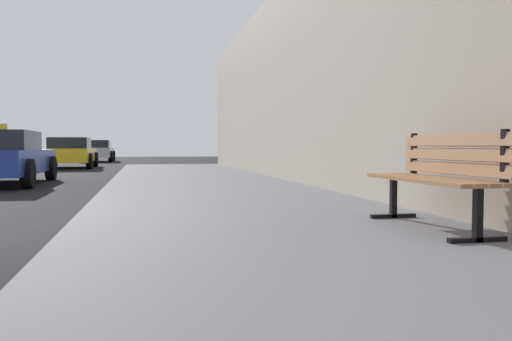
{
  "coord_description": "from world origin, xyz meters",
  "views": [
    {
      "loc": [
        2.74,
        -6.09,
        0.9
      ],
      "look_at": [
        3.92,
        -0.69,
        0.64
      ],
      "focal_mm": 36.1,
      "sensor_mm": 36.0,
      "label": 1
    }
  ],
  "objects_px": {
    "car_silver": "(96,151)",
    "car_blue": "(1,157)",
    "bench": "(439,173)",
    "car_yellow": "(71,153)"
  },
  "relations": [
    {
      "from": "car_yellow",
      "to": "car_silver",
      "type": "relative_size",
      "value": 0.96
    },
    {
      "from": "car_yellow",
      "to": "car_blue",
      "type": "bearing_deg",
      "value": -91.73
    },
    {
      "from": "car_silver",
      "to": "car_blue",
      "type": "bearing_deg",
      "value": -91.62
    },
    {
      "from": "car_blue",
      "to": "car_silver",
      "type": "bearing_deg",
      "value": 88.38
    },
    {
      "from": "bench",
      "to": "car_yellow",
      "type": "xyz_separation_m",
      "value": [
        -5.67,
        18.43,
        -0.02
      ]
    },
    {
      "from": "car_yellow",
      "to": "car_silver",
      "type": "bearing_deg",
      "value": 88.49
    },
    {
      "from": "car_blue",
      "to": "car_silver",
      "type": "relative_size",
      "value": 1.04
    },
    {
      "from": "car_blue",
      "to": "car_yellow",
      "type": "bearing_deg",
      "value": 88.27
    },
    {
      "from": "bench",
      "to": "car_yellow",
      "type": "bearing_deg",
      "value": 107.35
    },
    {
      "from": "car_yellow",
      "to": "bench",
      "type": "bearing_deg",
      "value": -72.9
    }
  ]
}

